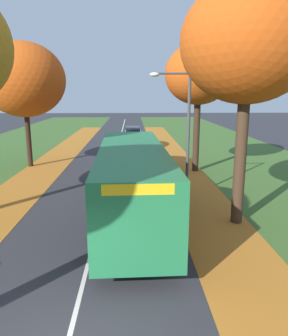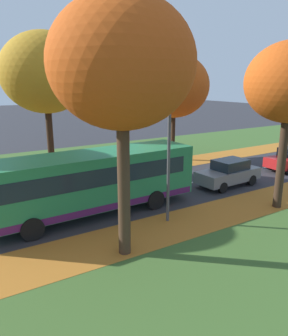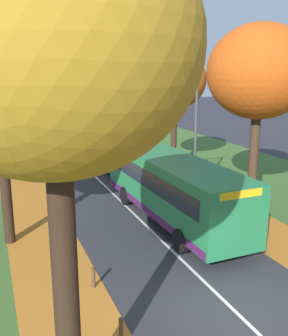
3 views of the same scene
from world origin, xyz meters
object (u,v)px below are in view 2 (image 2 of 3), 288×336
at_px(tree_left_near, 45,73).
at_px(car_grey_lead, 229,173).
at_px(tree_left_mid, 174,86).
at_px(bus, 91,180).
at_px(streetlamp_right, 165,140).
at_px(tree_right_near, 122,64).

distance_m(tree_left_near, car_grey_lead, 12.90).
bearing_deg(tree_left_mid, car_grey_lead, -9.66).
bearing_deg(bus, tree_left_mid, 125.23).
relative_size(bus, car_grey_lead, 2.45).
xyz_separation_m(tree_left_near, streetlamp_right, (9.52, 2.37, -2.99)).
bearing_deg(car_grey_lead, tree_left_near, -130.85).
xyz_separation_m(streetlamp_right, car_grey_lead, (-2.03, 6.29, -2.92)).
bearing_deg(car_grey_lead, bus, -91.85).
distance_m(tree_left_mid, streetlamp_right, 12.31).
bearing_deg(bus, streetlamp_right, 48.08).
bearing_deg(bus, tree_right_near, -6.60).
bearing_deg(tree_right_near, bus, 173.40).
relative_size(tree_left_near, tree_left_mid, 1.11).
distance_m(streetlamp_right, car_grey_lead, 7.23).
height_order(tree_right_near, streetlamp_right, tree_right_near).
bearing_deg(car_grey_lead, tree_right_near, -67.54).
bearing_deg(bus, tree_left_near, 178.39).
distance_m(streetlamp_right, bus, 4.02).
xyz_separation_m(bus, car_grey_lead, (0.29, 8.87, -0.89)).
distance_m(bus, car_grey_lead, 8.92).
bearing_deg(tree_left_near, streetlamp_right, 14.00).
xyz_separation_m(tree_left_mid, streetlamp_right, (9.47, -7.56, -2.15)).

